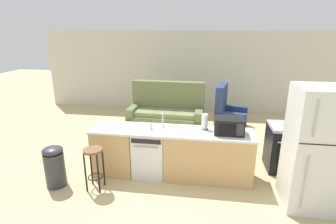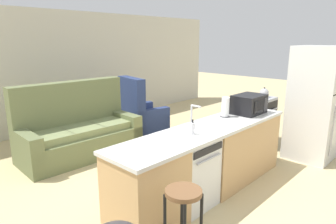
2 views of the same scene
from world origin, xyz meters
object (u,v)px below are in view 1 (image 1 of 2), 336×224
at_px(microwave, 229,126).
at_px(trash_bin, 55,166).
at_px(paper_towel_roll, 205,122).
at_px(bar_stool, 94,160).
at_px(dishwasher, 150,153).
at_px(refrigerator, 314,149).
at_px(kettle, 304,124).
at_px(couch, 167,114).
at_px(stove_range, 288,148).
at_px(soap_bottle, 151,126).
at_px(armchair, 228,116).

distance_m(microwave, trash_bin, 3.09).
relative_size(paper_towel_roll, bar_stool, 0.38).
bearing_deg(dishwasher, refrigerator, -11.93).
xyz_separation_m(kettle, couch, (-2.83, 2.03, -0.59)).
relative_size(stove_range, bar_stool, 1.22).
height_order(soap_bottle, couch, couch).
relative_size(microwave, couch, 0.25).
distance_m(soap_bottle, kettle, 2.77).
distance_m(microwave, bar_stool, 2.37).
bearing_deg(bar_stool, trash_bin, -178.89).
bearing_deg(couch, paper_towel_roll, -65.65).
xyz_separation_m(dishwasher, stove_range, (2.60, 0.55, 0.03)).
height_order(paper_towel_roll, couch, couch).
bearing_deg(bar_stool, microwave, 15.88).
bearing_deg(stove_range, armchair, 114.66).
bearing_deg(stove_range, bar_stool, -160.92).
bearing_deg(dishwasher, microwave, -0.05).
relative_size(microwave, armchair, 0.42).
bearing_deg(microwave, dishwasher, 179.95).
xyz_separation_m(kettle, bar_stool, (-3.59, -1.06, -0.45)).
bearing_deg(microwave, paper_towel_roll, 161.27).
xyz_separation_m(microwave, trash_bin, (-2.95, -0.65, -0.66)).
relative_size(kettle, armchair, 0.17).
height_order(trash_bin, armchair, armchair).
height_order(stove_range, couch, couch).
bearing_deg(paper_towel_roll, microwave, -18.73).
bearing_deg(trash_bin, armchair, 46.73).
bearing_deg(paper_towel_roll, armchair, 76.31).
distance_m(microwave, paper_towel_roll, 0.44).
bearing_deg(microwave, refrigerator, -24.68).
bearing_deg(soap_bottle, refrigerator, -11.44).
distance_m(stove_range, paper_towel_roll, 1.76).
relative_size(stove_range, refrigerator, 0.48).
height_order(dishwasher, couch, couch).
relative_size(paper_towel_roll, kettle, 1.38).
distance_m(kettle, armchair, 2.63).
bearing_deg(trash_bin, paper_towel_roll, 17.34).
distance_m(couch, armchair, 1.69).
bearing_deg(refrigerator, stove_range, 89.99).
bearing_deg(trash_bin, kettle, 13.97).
bearing_deg(soap_bottle, armchair, 60.05).
distance_m(stove_range, trash_bin, 4.31).
height_order(dishwasher, paper_towel_roll, paper_towel_roll).
height_order(dishwasher, trash_bin, dishwasher).
bearing_deg(couch, bar_stool, -103.92).
relative_size(refrigerator, microwave, 3.76).
relative_size(paper_towel_roll, soap_bottle, 1.60).
relative_size(refrigerator, couch, 0.92).
relative_size(microwave, paper_towel_roll, 1.77).
bearing_deg(bar_stool, soap_bottle, 35.11).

